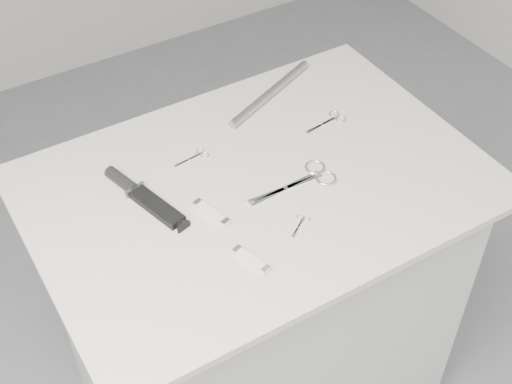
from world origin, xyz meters
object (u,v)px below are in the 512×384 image
pocket_knife_b (251,260)px  tiny_scissors (300,223)px  plinth (258,310)px  pocket_knife_a (211,213)px  large_shears (308,178)px  embroidery_scissors_b (195,157)px  metal_rail (270,93)px  embroidery_scissors_a (331,120)px  sheathed_knife (141,194)px

pocket_knife_b → tiny_scissors: bearing=-92.5°
plinth → pocket_knife_a: 0.50m
large_shears → pocket_knife_a: 0.24m
large_shears → tiny_scissors: bearing=-131.0°
tiny_scissors → large_shears: bearing=14.7°
tiny_scissors → pocket_knife_a: (-0.15, 0.12, 0.00)m
embroidery_scissors_b → tiny_scissors: bearing=-80.3°
large_shears → metal_rail: metal_rail is taller
embroidery_scissors_a → pocket_knife_b: pocket_knife_b is taller
embroidery_scissors_b → pocket_knife_a: (-0.06, -0.18, 0.00)m
pocket_knife_b → metal_rail: 0.55m
embroidery_scissors_a → pocket_knife_a: size_ratio=1.20×
embroidery_scissors_b → pocket_knife_b: 0.34m
plinth → large_shears: bearing=-27.3°
plinth → pocket_knife_a: size_ratio=9.34×
sheathed_knife → pocket_knife_b: sheathed_knife is taller
large_shears → pocket_knife_a: pocket_knife_a is taller
large_shears → embroidery_scissors_a: size_ratio=1.79×
plinth → pocket_knife_b: 0.53m
embroidery_scissors_b → sheathed_knife: size_ratio=0.38×
tiny_scissors → pocket_knife_b: pocket_knife_b is taller
large_shears → metal_rail: (0.09, 0.30, 0.01)m
sheathed_knife → plinth: bearing=-125.1°
sheathed_knife → pocket_knife_b: bearing=-173.5°
pocket_knife_a → metal_rail: (0.33, 0.29, 0.00)m
plinth → pocket_knife_b: pocket_knife_b is taller
pocket_knife_b → large_shears: bearing=-75.5°
embroidery_scissors_a → tiny_scissors: 0.36m
metal_rail → embroidery_scissors_a: bearing=-65.4°
plinth → sheathed_knife: (-0.24, 0.09, 0.48)m
pocket_knife_a → embroidery_scissors_a: bearing=-87.9°
large_shears → pocket_knife_a: size_ratio=2.16×
plinth → embroidery_scissors_a: (0.26, 0.09, 0.47)m
embroidery_scissors_b → sheathed_knife: 0.17m
metal_rail → pocket_knife_b: bearing=-125.9°
large_shears → embroidery_scissors_b: size_ratio=2.37×
embroidery_scissors_a → tiny_scissors: size_ratio=1.78×
large_shears → pocket_knife_b: size_ratio=2.36×
embroidery_scissors_b → pocket_knife_a: 0.19m
plinth → pocket_knife_a: pocket_knife_a is taller
embroidery_scissors_b → pocket_knife_a: pocket_knife_a is taller
large_shears → pocket_knife_a: bearing=176.2°
plinth → metal_rail: metal_rail is taller
pocket_knife_b → metal_rail: (0.32, 0.44, 0.01)m
sheathed_knife → large_shears: bearing=-127.3°
embroidery_scissors_a → sheathed_knife: sheathed_knife is taller
embroidery_scissors_a → sheathed_knife: bearing=173.4°
sheathed_knife → pocket_knife_b: (0.11, -0.28, -0.00)m
plinth → embroidery_scissors_b: bearing=119.2°
embroidery_scissors_b → metal_rail: bearing=15.0°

